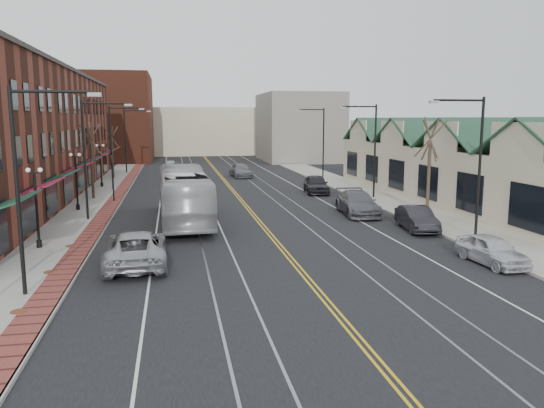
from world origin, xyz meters
name	(u,v)px	position (x,y,z in m)	size (l,w,h in m)	color
ground	(309,281)	(0.00, 0.00, 0.00)	(160.00, 160.00, 0.00)	black
sidewalk_left	(89,210)	(-12.00, 20.00, 0.07)	(4.00, 120.00, 0.15)	gray
sidewalk_right	(388,201)	(12.00, 20.00, 0.07)	(4.00, 120.00, 0.15)	gray
building_left	(12,136)	(-19.00, 27.00, 5.50)	(10.00, 50.00, 11.00)	#602A1B
building_right	(455,174)	(18.00, 20.00, 2.30)	(8.00, 36.00, 4.60)	#C3B796
backdrop_left	(108,118)	(-16.00, 70.00, 7.00)	(14.00, 18.00, 14.00)	#602A1B
backdrop_mid	(201,131)	(0.00, 85.00, 4.50)	(22.00, 14.00, 9.00)	#C3B796
backdrop_right	(299,127)	(15.00, 65.00, 5.50)	(12.00, 16.00, 11.00)	slate
streetlight_l_0	(28,170)	(-11.05, 0.00, 5.03)	(3.33, 0.25, 8.00)	black
streetlight_l_1	(91,148)	(-11.05, 16.00, 5.03)	(3.33, 0.25, 8.00)	black
streetlight_l_2	(116,139)	(-11.05, 32.00, 5.03)	(3.33, 0.25, 8.00)	black
streetlight_l_3	(129,134)	(-11.05, 48.00, 5.03)	(3.33, 0.25, 8.00)	black
streetlight_r_0	(473,153)	(11.05, 6.00, 5.03)	(3.33, 0.25, 8.00)	black
streetlight_r_1	(370,141)	(11.05, 22.00, 5.03)	(3.33, 0.25, 8.00)	black
streetlight_r_2	(320,135)	(11.05, 38.00, 5.03)	(3.33, 0.25, 8.00)	black
lamppost_l_1	(37,210)	(-12.80, 8.00, 2.20)	(0.84, 0.28, 4.27)	black
lamppost_l_2	(77,183)	(-12.80, 20.00, 2.20)	(0.84, 0.28, 4.27)	black
lamppost_l_3	(101,166)	(-12.80, 34.00, 2.20)	(0.84, 0.28, 4.27)	black
tree_left_near	(92,159)	(-12.50, 26.00, 3.51)	(1.78, 1.37, 6.48)	#382B21
tree_left_far	(112,151)	(-12.50, 42.00, 3.28)	(1.66, 1.28, 6.02)	#382B21
tree_right_mid	(429,163)	(12.50, 14.00, 3.75)	(1.90, 1.46, 6.93)	#382B21
manhole_near	(19,311)	(-11.20, -2.00, 0.16)	(0.60, 0.60, 0.02)	#592D19
manhole_mid	(50,272)	(-11.20, 3.00, 0.16)	(0.60, 0.60, 0.02)	#592D19
manhole_far	(71,246)	(-11.20, 8.00, 0.16)	(0.60, 0.60, 0.02)	#592D19
traffic_signal	(113,175)	(-10.60, 24.00, 2.35)	(0.18, 0.15, 3.80)	black
transit_bus	(184,195)	(-5.00, 14.64, 1.83)	(3.07, 13.13, 3.66)	#B4B3B6
parked_suv	(136,248)	(-7.50, 3.96, 0.85)	(2.81, 6.09, 1.69)	#A6A7AD
parked_car_a	(492,250)	(9.30, 1.03, 0.71)	(1.69, 4.19, 1.43)	silver
parked_car_b	(417,219)	(9.27, 9.00, 0.76)	(1.60, 4.59, 1.51)	black
parked_car_c	(358,203)	(7.50, 14.95, 0.85)	(2.39, 5.87, 1.70)	#57585E
parked_car_d	(316,184)	(7.50, 26.38, 0.86)	(2.03, 5.06, 1.72)	black
distant_car_left	(187,174)	(-4.11, 38.56, 0.75)	(1.58, 4.54, 1.49)	#222328
distant_car_right	(241,171)	(2.32, 41.53, 0.76)	(2.14, 5.26, 1.53)	slate
distant_car_far	(171,165)	(-5.94, 52.00, 0.71)	(1.67, 4.14, 1.41)	#AAABB2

